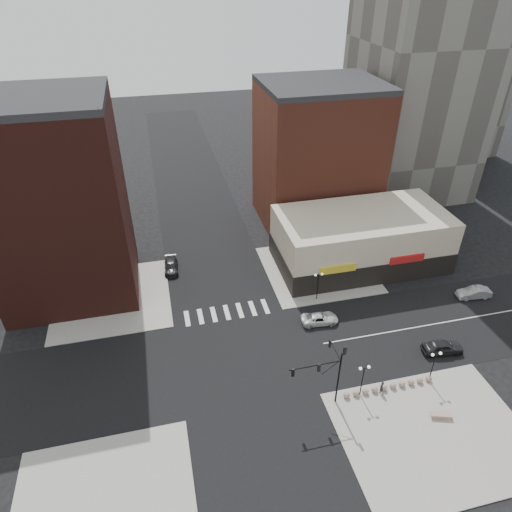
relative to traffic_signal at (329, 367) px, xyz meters
name	(u,v)px	position (x,y,z in m)	size (l,w,h in m)	color
ground	(241,358)	(-7.24, 7.83, -4.96)	(240.00, 240.00, 0.00)	black
road_ew	(241,358)	(-7.24, 7.83, -4.95)	(200.00, 14.00, 0.02)	black
road_ns	(241,358)	(-7.24, 7.83, -4.95)	(14.00, 200.00, 0.02)	black
sidewalk_nw	(112,298)	(-21.74, 22.33, -4.90)	(15.00, 15.00, 0.12)	gray
sidewalk_ne	(318,269)	(7.26, 22.33, -4.90)	(15.00, 15.00, 0.12)	gray
sidewalk_se	(434,434)	(8.76, -6.17, -4.90)	(18.00, 14.00, 0.12)	gray
building_nw	(58,205)	(-26.24, 26.33, 7.54)	(16.00, 15.00, 25.00)	#3D1813
building_ne_midrise	(317,158)	(11.76, 37.33, 6.04)	(18.00, 15.00, 22.00)	brown
building_ne_row	(360,243)	(13.76, 22.83, -1.66)	(24.20, 12.20, 8.00)	beige
traffic_signal	(329,367)	(0.00, 0.00, 0.00)	(5.59, 3.09, 7.77)	black
street_lamp_se_a	(364,374)	(3.76, -0.17, -1.67)	(1.22, 0.32, 4.16)	black
street_lamp_se_b	(435,360)	(11.76, -0.17, -1.67)	(1.22, 0.32, 4.16)	black
street_lamp_ne	(318,280)	(4.76, 15.83, -1.67)	(1.22, 0.32, 4.16)	black
bollard_row	(388,387)	(6.99, -0.17, -4.51)	(10.11, 0.66, 0.66)	gray
white_suv	(320,319)	(3.58, 11.47, -4.32)	(2.12, 4.60, 1.28)	silver
dark_sedan_east	(443,347)	(15.54, 3.38, -4.17)	(1.87, 4.66, 1.59)	black
silver_sedan	(474,293)	(25.33, 11.45, -4.22)	(1.57, 4.51, 1.48)	gray
dark_sedan_north	(171,266)	(-13.47, 27.16, -4.28)	(1.90, 4.67, 1.36)	black
pedestrian	(381,387)	(6.00, -0.40, -4.06)	(0.57, 0.37, 1.57)	black
stone_bench	(441,415)	(10.41, -4.61, -4.58)	(2.16, 1.23, 0.48)	tan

